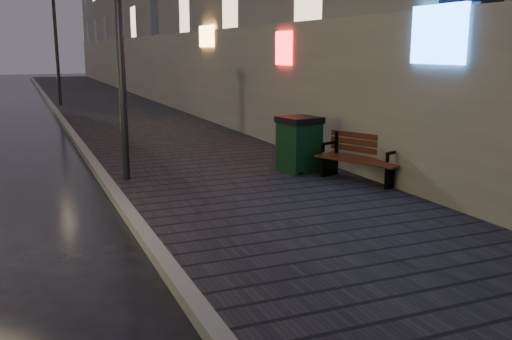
# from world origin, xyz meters

# --- Properties ---
(sidewalk) EXTENTS (4.60, 58.00, 0.15)m
(sidewalk) POSITION_xyz_m (3.90, 21.00, 0.07)
(sidewalk) COLOR black
(sidewalk) RESTS_ON ground
(curb) EXTENTS (0.20, 58.00, 0.15)m
(curb) POSITION_xyz_m (1.50, 21.00, 0.07)
(curb) COLOR slate
(curb) RESTS_ON ground
(lamp_far) EXTENTS (0.36, 0.36, 5.28)m
(lamp_far) POSITION_xyz_m (1.85, 22.00, 3.49)
(lamp_far) COLOR black
(lamp_far) RESTS_ON sidewalk
(bench) EXTENTS (1.19, 1.81, 0.87)m
(bench) POSITION_xyz_m (5.91, 4.16, 0.59)
(bench) COLOR black
(bench) RESTS_ON sidewalk
(trash_bin) EXTENTS (0.85, 0.85, 1.11)m
(trash_bin) POSITION_xyz_m (5.19, 5.35, 0.72)
(trash_bin) COLOR black
(trash_bin) RESTS_ON sidewalk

